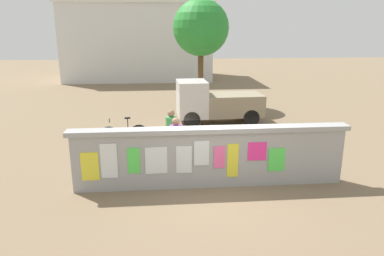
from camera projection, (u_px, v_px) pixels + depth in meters
ground at (187, 114)px, 17.21m from camera, size 60.00×60.00×0.00m
poster_wall at (210, 156)px, 9.32m from camera, size 7.17×0.42×1.59m
auto_rickshaw_truck at (215, 103)px, 15.42m from camera, size 3.67×1.66×1.85m
motorcycle at (296, 148)px, 11.06m from camera, size 1.90×0.56×0.87m
bicycle_near at (124, 134)px, 12.86m from camera, size 1.70×0.44×0.95m
person_walking at (176, 140)px, 10.14m from camera, size 0.48×0.48×1.62m
person_bystander at (171, 130)px, 11.07m from camera, size 0.45×0.45×1.62m
tree_roadside at (201, 28)px, 18.24m from camera, size 2.84×2.84×5.39m
building_background at (139, 39)px, 28.40m from camera, size 11.26×6.25×6.11m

